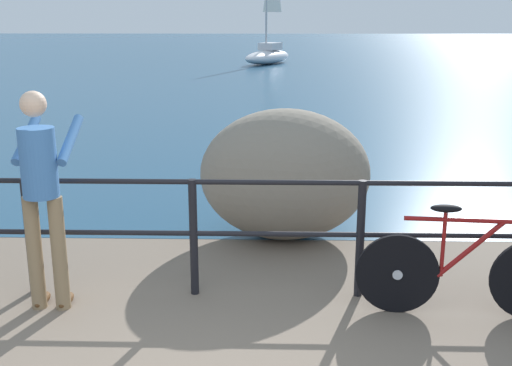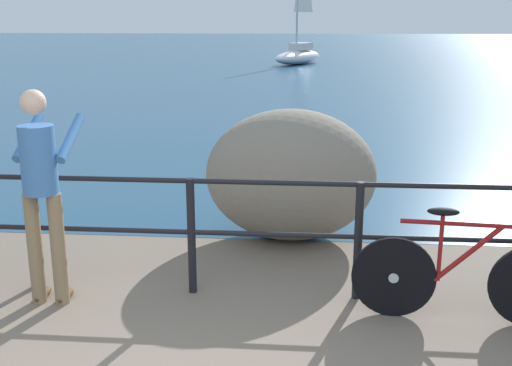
{
  "view_description": "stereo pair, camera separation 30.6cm",
  "coord_description": "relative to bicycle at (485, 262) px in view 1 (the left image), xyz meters",
  "views": [
    {
      "loc": [
        0.65,
        -2.75,
        2.31
      ],
      "look_at": [
        0.52,
        2.57,
        0.89
      ],
      "focal_mm": 43.47,
      "sensor_mm": 36.0,
      "label": 1
    },
    {
      "loc": [
        0.96,
        -2.74,
        2.31
      ],
      "look_at": [
        0.52,
        2.57,
        0.89
      ],
      "focal_mm": 43.47,
      "sensor_mm": 36.0,
      "label": 2
    }
  ],
  "objects": [
    {
      "name": "breakwater_boulder_main",
      "position": [
        -1.53,
        1.82,
        0.24
      ],
      "size": [
        1.8,
        1.28,
        1.4
      ],
      "color": "gray",
      "rests_on": "ground"
    },
    {
      "name": "person_at_railing",
      "position": [
        -3.48,
        0.08,
        0.53
      ],
      "size": [
        0.45,
        0.64,
        1.78
      ],
      "rotation": [
        0.0,
        0.0,
        1.55
      ],
      "color": "#8C7251",
      "rests_on": "ground_plane"
    },
    {
      "name": "ground_plane",
      "position": [
        -2.33,
        18.19,
        -0.51
      ],
      "size": [
        120.0,
        120.0,
        0.1
      ],
      "primitive_type": "cube",
      "color": "#756656"
    },
    {
      "name": "sea_surface",
      "position": [
        -2.33,
        46.72,
        -0.46
      ],
      "size": [
        120.0,
        90.0,
        0.01
      ],
      "primitive_type": "cube",
      "color": "navy",
      "rests_on": "ground_plane"
    },
    {
      "name": "promenade_railing",
      "position": [
        -2.33,
        0.36,
        0.17
      ],
      "size": [
        8.5,
        0.07,
        1.02
      ],
      "color": "black",
      "rests_on": "ground_plane"
    },
    {
      "name": "bicycle",
      "position": [
        0.0,
        0.0,
        0.0
      ],
      "size": [
        1.7,
        0.48,
        0.92
      ],
      "rotation": [
        0.0,
        0.0,
        -0.09
      ],
      "color": "black",
      "rests_on": "ground_plane"
    },
    {
      "name": "sailboat",
      "position": [
        -1.88,
        27.94,
        0.24
      ],
      "size": [
        3.03,
        4.54,
        6.16
      ],
      "rotation": [
        0.0,
        0.0,
        4.28
      ],
      "color": "white",
      "rests_on": "sea_surface"
    }
  ]
}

